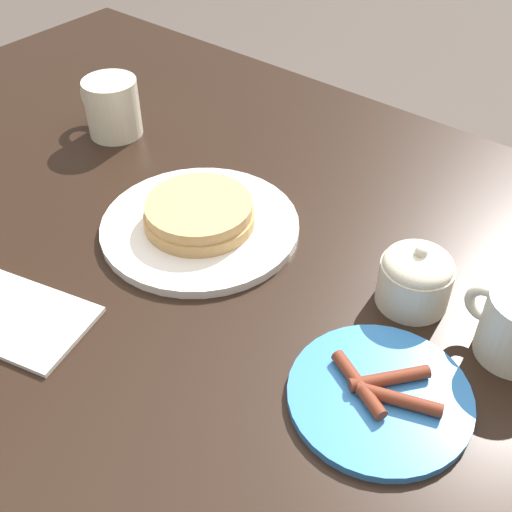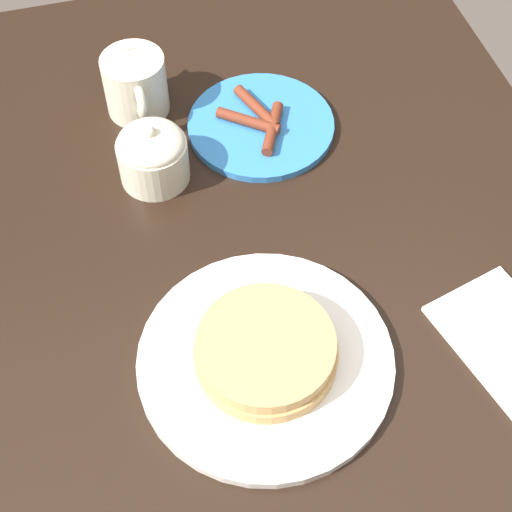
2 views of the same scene
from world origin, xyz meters
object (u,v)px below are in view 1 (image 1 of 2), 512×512
at_px(sugar_bowl, 416,277).
at_px(napkin, 11,315).
at_px(pancake_plate, 200,220).
at_px(side_plate_bacon, 380,395).
at_px(coffee_mug, 111,106).

relative_size(sugar_bowl, napkin, 0.41).
xyz_separation_m(pancake_plate, side_plate_bacon, (-0.33, 0.09, -0.01)).
bearing_deg(napkin, coffee_mug, -57.89).
xyz_separation_m(pancake_plate, napkin, (0.06, 0.25, -0.01)).
distance_m(pancake_plate, side_plate_bacon, 0.34).
bearing_deg(napkin, sugar_bowl, -137.49).
height_order(coffee_mug, sugar_bowl, coffee_mug).
relative_size(coffee_mug, napkin, 0.57).
bearing_deg(pancake_plate, napkin, 76.97).
bearing_deg(side_plate_bacon, napkin, 23.51).
relative_size(pancake_plate, sugar_bowl, 3.13).
bearing_deg(napkin, side_plate_bacon, -156.49).
relative_size(pancake_plate, coffee_mug, 2.23).
bearing_deg(side_plate_bacon, coffee_mug, -16.98).
distance_m(side_plate_bacon, napkin, 0.42).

